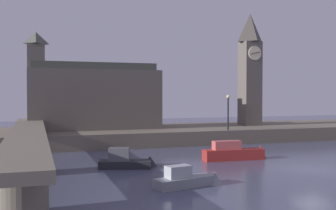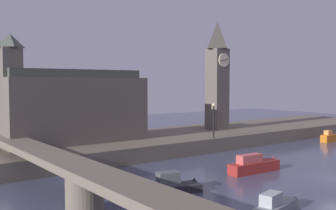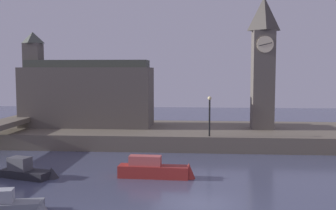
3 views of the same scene
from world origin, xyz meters
name	(u,v)px [view 2 (image 2 of 3)]	position (x,y,z in m)	size (l,w,h in m)	color
far_embankment	(176,140)	(0.00, 20.00, 0.75)	(70.00, 12.00, 1.50)	#6B6051
clock_tower	(217,73)	(6.48, 19.94, 8.56)	(2.41, 2.45, 13.59)	#5B544C
parliament_hall	(71,107)	(-12.60, 20.79, 5.05)	(14.01, 5.13, 10.28)	#5B544C
bridge_span	(88,181)	(-18.91, 4.01, 1.96)	(2.43, 31.17, 2.68)	#6B6051
streetlamp	(214,116)	(0.87, 14.67, 3.83)	(0.36, 0.36, 3.71)	black
boat_dinghy_red	(257,165)	(-2.96, 5.45, 0.57)	(5.54, 1.39, 1.71)	maroon
boat_patrol_orange	(330,137)	(17.61, 11.06, 0.54)	(3.15, 0.95, 1.45)	orange
boat_barge_dark	(178,185)	(-11.91, 4.75, 0.45)	(4.62, 2.42, 1.63)	#232328
boat_cruiser_grey	(280,205)	(-9.94, -2.10, 0.40)	(4.35, 1.90, 1.39)	gray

